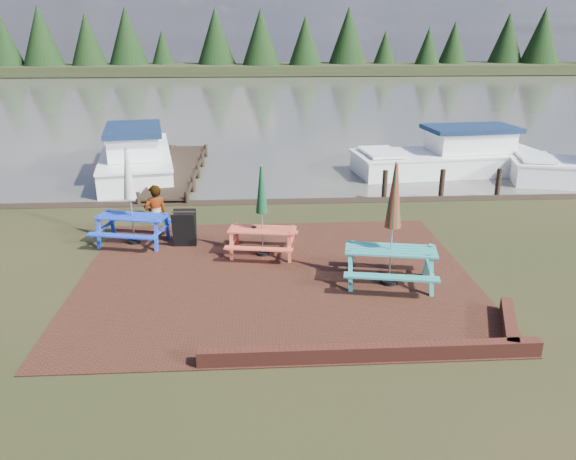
{
  "coord_description": "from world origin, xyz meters",
  "views": [
    {
      "loc": [
        -0.45,
        -10.92,
        5.43
      ],
      "look_at": [
        0.3,
        1.41,
        1.0
      ],
      "focal_mm": 35.0,
      "sensor_mm": 36.0,
      "label": 1
    }
  ],
  "objects_px": {
    "picnic_table_blue": "(132,211)",
    "boat_jetty": "(136,158)",
    "picnic_table_teal": "(391,243)",
    "picnic_table_red": "(262,225)",
    "jetty": "(179,170)",
    "chalkboard": "(185,228)",
    "person": "(153,186)",
    "boat_near": "(452,158)"
  },
  "relations": [
    {
      "from": "jetty",
      "to": "boat_near",
      "type": "relative_size",
      "value": 1.14
    },
    {
      "from": "picnic_table_teal",
      "to": "boat_jetty",
      "type": "height_order",
      "value": "picnic_table_teal"
    },
    {
      "from": "chalkboard",
      "to": "boat_near",
      "type": "height_order",
      "value": "boat_near"
    },
    {
      "from": "picnic_table_teal",
      "to": "picnic_table_blue",
      "type": "relative_size",
      "value": 1.09
    },
    {
      "from": "jetty",
      "to": "picnic_table_blue",
      "type": "bearing_deg",
      "value": -91.58
    },
    {
      "from": "jetty",
      "to": "boat_jetty",
      "type": "distance_m",
      "value": 1.9
    },
    {
      "from": "picnic_table_blue",
      "to": "jetty",
      "type": "bearing_deg",
      "value": 101.55
    },
    {
      "from": "picnic_table_teal",
      "to": "boat_near",
      "type": "xyz_separation_m",
      "value": [
        5.14,
        10.92,
        -0.55
      ]
    },
    {
      "from": "picnic_table_red",
      "to": "boat_jetty",
      "type": "height_order",
      "value": "picnic_table_red"
    },
    {
      "from": "picnic_table_red",
      "to": "boat_near",
      "type": "xyz_separation_m",
      "value": [
        7.96,
        9.03,
        -0.39
      ]
    },
    {
      "from": "boat_near",
      "to": "jetty",
      "type": "bearing_deg",
      "value": 84.25
    },
    {
      "from": "picnic_table_blue",
      "to": "person",
      "type": "height_order",
      "value": "picnic_table_blue"
    },
    {
      "from": "picnic_table_teal",
      "to": "picnic_table_red",
      "type": "relative_size",
      "value": 1.2
    },
    {
      "from": "jetty",
      "to": "person",
      "type": "height_order",
      "value": "person"
    },
    {
      "from": "picnic_table_teal",
      "to": "picnic_table_blue",
      "type": "xyz_separation_m",
      "value": [
        -6.24,
        2.94,
        -0.08
      ]
    },
    {
      "from": "picnic_table_teal",
      "to": "boat_jetty",
      "type": "xyz_separation_m",
      "value": [
        -7.79,
        11.42,
        -0.5
      ]
    },
    {
      "from": "picnic_table_red",
      "to": "picnic_table_blue",
      "type": "xyz_separation_m",
      "value": [
        -3.42,
        1.05,
        0.08
      ]
    },
    {
      "from": "picnic_table_blue",
      "to": "chalkboard",
      "type": "relative_size",
      "value": 2.66
    },
    {
      "from": "chalkboard",
      "to": "boat_jetty",
      "type": "height_order",
      "value": "boat_jetty"
    },
    {
      "from": "picnic_table_red",
      "to": "person",
      "type": "relative_size",
      "value": 1.2
    },
    {
      "from": "picnic_table_teal",
      "to": "chalkboard",
      "type": "bearing_deg",
      "value": 162.41
    },
    {
      "from": "picnic_table_teal",
      "to": "picnic_table_red",
      "type": "bearing_deg",
      "value": 157.14
    },
    {
      "from": "picnic_table_teal",
      "to": "picnic_table_blue",
      "type": "height_order",
      "value": "picnic_table_teal"
    },
    {
      "from": "jetty",
      "to": "person",
      "type": "relative_size",
      "value": 4.68
    },
    {
      "from": "boat_jetty",
      "to": "picnic_table_teal",
      "type": "bearing_deg",
      "value": -65.87
    },
    {
      "from": "boat_jetty",
      "to": "person",
      "type": "height_order",
      "value": "person"
    },
    {
      "from": "picnic_table_blue",
      "to": "boat_near",
      "type": "bearing_deg",
      "value": 48.17
    },
    {
      "from": "picnic_table_red",
      "to": "chalkboard",
      "type": "height_order",
      "value": "picnic_table_red"
    },
    {
      "from": "boat_jetty",
      "to": "boat_near",
      "type": "height_order",
      "value": "boat_jetty"
    },
    {
      "from": "chalkboard",
      "to": "picnic_table_blue",
      "type": "bearing_deg",
      "value": 169.55
    },
    {
      "from": "picnic_table_teal",
      "to": "person",
      "type": "xyz_separation_m",
      "value": [
        -6.05,
        5.25,
        -0.01
      ]
    },
    {
      "from": "chalkboard",
      "to": "jetty",
      "type": "height_order",
      "value": "chalkboard"
    },
    {
      "from": "picnic_table_blue",
      "to": "person",
      "type": "xyz_separation_m",
      "value": [
        0.2,
        2.32,
        0.07
      ]
    },
    {
      "from": "boat_jetty",
      "to": "person",
      "type": "relative_size",
      "value": 4.21
    },
    {
      "from": "picnic_table_red",
      "to": "boat_jetty",
      "type": "distance_m",
      "value": 10.76
    },
    {
      "from": "picnic_table_red",
      "to": "person",
      "type": "bearing_deg",
      "value": 143.73
    },
    {
      "from": "picnic_table_red",
      "to": "jetty",
      "type": "bearing_deg",
      "value": 119.69
    },
    {
      "from": "jetty",
      "to": "chalkboard",
      "type": "bearing_deg",
      "value": -81.82
    },
    {
      "from": "picnic_table_red",
      "to": "boat_near",
      "type": "bearing_deg",
      "value": 58.55
    },
    {
      "from": "boat_jetty",
      "to": "person",
      "type": "distance_m",
      "value": 6.43
    },
    {
      "from": "picnic_table_blue",
      "to": "boat_jetty",
      "type": "distance_m",
      "value": 8.64
    },
    {
      "from": "picnic_table_teal",
      "to": "picnic_table_red",
      "type": "distance_m",
      "value": 3.4
    }
  ]
}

